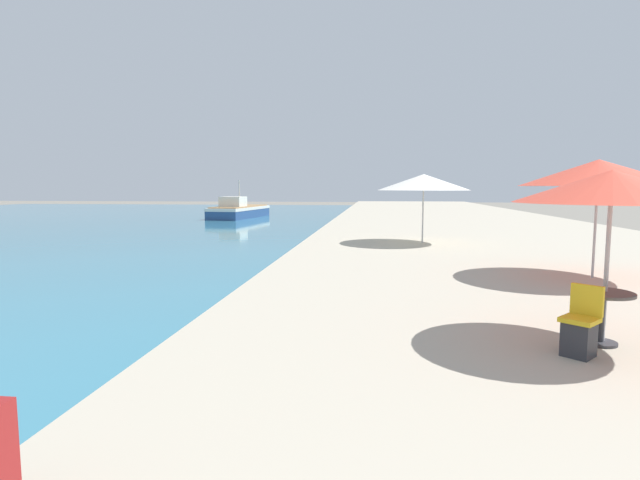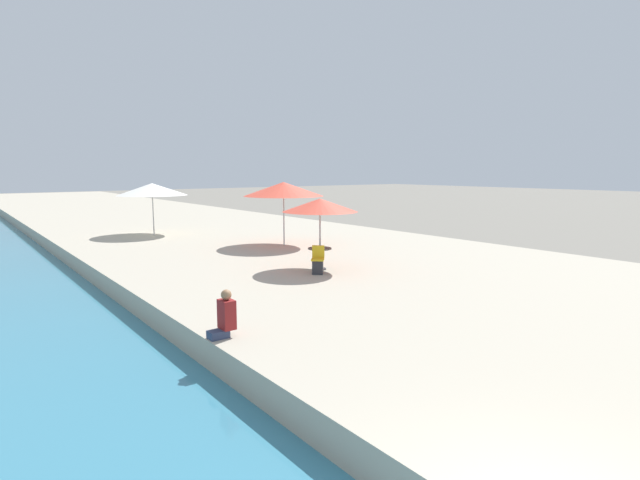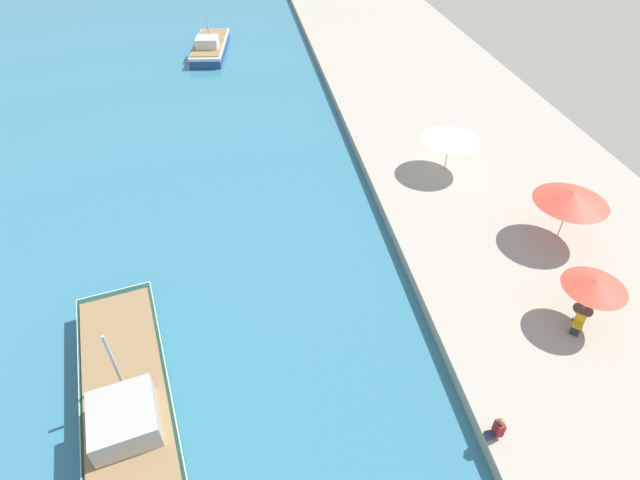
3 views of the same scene
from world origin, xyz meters
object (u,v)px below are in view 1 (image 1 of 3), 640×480
fishing_boat_mid (239,210)px  cafe_chair_left (580,331)px  cafe_umbrella_striped (424,182)px  cafe_umbrella_pink (612,186)px  cafe_table (602,307)px  cafe_umbrella_white (598,173)px

fishing_boat_mid → cafe_chair_left: 40.95m
cafe_umbrella_striped → cafe_chair_left: (0.86, -13.09, -2.03)m
cafe_umbrella_pink → cafe_chair_left: cafe_umbrella_pink is taller
fishing_boat_mid → cafe_umbrella_striped: bearing=-53.5°
cafe_chair_left → fishing_boat_mid: bearing=-26.0°
cafe_umbrella_striped → cafe_chair_left: 13.28m
fishing_boat_mid → cafe_table: (15.73, -37.47, 0.47)m
cafe_umbrella_striped → fishing_boat_mid: bearing=120.0°
cafe_umbrella_white → cafe_chair_left: 6.80m
cafe_umbrella_white → cafe_umbrella_striped: cafe_umbrella_white is taller
cafe_chair_left → cafe_umbrella_striped: bearing=-44.1°
fishing_boat_mid → cafe_table: fishing_boat_mid is taller
fishing_boat_mid → cafe_chair_left: fishing_boat_mid is taller
fishing_boat_mid → cafe_table: 40.64m
cafe_table → cafe_chair_left: (-0.48, -0.54, -0.21)m
cafe_umbrella_pink → cafe_umbrella_striped: cafe_umbrella_striped is taller
cafe_umbrella_pink → cafe_chair_left: size_ratio=2.79×
cafe_umbrella_pink → cafe_table: 1.65m
cafe_umbrella_pink → cafe_umbrella_striped: bearing=96.4°
cafe_umbrella_striped → cafe_umbrella_pink: bearing=-83.6°
cafe_umbrella_pink → cafe_umbrella_white: (2.02, 5.33, 0.33)m
fishing_boat_mid → cafe_umbrella_pink: 40.66m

